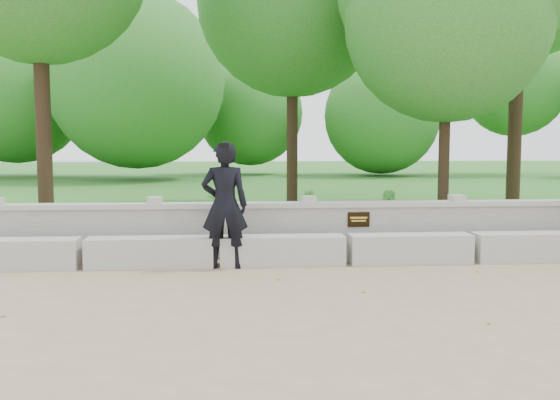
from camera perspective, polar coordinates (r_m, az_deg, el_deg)
The scene contains 9 objects.
ground at distance 7.95m, azimuth 8.68°, elevation -8.44°, with size 80.00×80.00×0.00m, color tan.
lawn at distance 21.66m, azimuth 0.14°, elevation 0.67°, with size 40.00×22.00×0.25m, color #285C1C.
concrete_bench at distance 9.72m, azimuth 6.11°, elevation -4.52°, with size 11.90×0.45×0.45m.
parapet_wall at distance 10.37m, azimuth 5.41°, elevation -2.56°, with size 12.50×0.35×0.90m.
man_main at distance 9.30m, azimuth -5.08°, elevation -0.46°, with size 0.70×0.62×1.89m.
tree_near_right at distance 13.17m, azimuth 15.08°, elevation 17.00°, with size 4.06×4.06×6.37m.
shrub_a at distance 12.50m, azimuth -5.88°, elevation -0.69°, with size 0.35×0.23×0.66m, color #3D8A2F.
shrub_b at distance 13.17m, azimuth 10.03°, elevation -0.48°, with size 0.35×0.28×0.64m, color #3D8A2F.
shrub_d at distance 13.60m, azimuth 2.54°, elevation -0.35°, with size 0.32×0.29×0.58m, color #3D8A2F.
Camera 1 is at (-1.80, -7.51, 1.88)m, focal length 40.00 mm.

